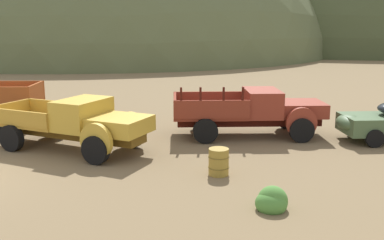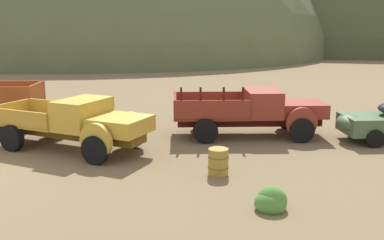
% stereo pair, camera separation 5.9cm
% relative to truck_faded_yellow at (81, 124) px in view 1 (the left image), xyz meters
% --- Properties ---
extents(hill_far_left, '(71.44, 62.39, 40.88)m').
position_rel_truck_faded_yellow_xyz_m(hill_far_left, '(-24.43, 51.72, -0.99)').
color(hill_far_left, '#56603D').
rests_on(hill_far_left, ground).
extents(hill_center, '(115.69, 55.67, 41.21)m').
position_rel_truck_faded_yellow_xyz_m(hill_center, '(11.97, 72.29, -0.99)').
color(hill_center, '#424C2D').
rests_on(hill_center, ground).
extents(truck_faded_yellow, '(6.30, 3.33, 1.89)m').
position_rel_truck_faded_yellow_xyz_m(truck_faded_yellow, '(0.00, 0.00, 0.00)').
color(truck_faded_yellow, brown).
rests_on(truck_faded_yellow, ground).
extents(truck_rust_red, '(6.40, 3.80, 2.16)m').
position_rel_truck_faded_yellow_xyz_m(truck_rust_red, '(5.97, 3.75, 0.01)').
color(truck_rust_red, '#42140D').
rests_on(truck_rust_red, ground).
extents(oil_drum_foreground, '(0.65, 0.65, 0.82)m').
position_rel_truck_faded_yellow_xyz_m(oil_drum_foreground, '(5.24, -1.43, -0.58)').
color(oil_drum_foreground, olive).
rests_on(oil_drum_foreground, ground).
extents(bush_front_left, '(0.80, 0.78, 0.76)m').
position_rel_truck_faded_yellow_xyz_m(bush_front_left, '(6.97, -3.66, -0.80)').
color(bush_front_left, '#4C8438').
rests_on(bush_front_left, ground).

